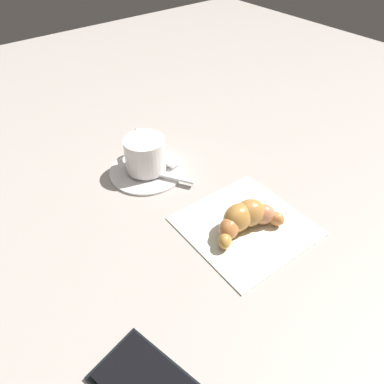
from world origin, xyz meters
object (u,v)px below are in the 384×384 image
Objects in this scene: croissant at (245,218)px; napkin at (245,226)px; espresso_cup at (145,153)px; teaspoon at (148,170)px; saucer at (147,170)px; sugar_packet at (161,158)px.

napkin is at bearing -67.63° from croissant.
croissant is at bearing 112.37° from napkin.
espresso_cup is 0.81× the size of teaspoon.
sugar_packet is at bearing -81.40° from saucer.
espresso_cup is at bearing -21.47° from teaspoon.
espresso_cup is 1.39× the size of sugar_packet.
sugar_packet is (0.01, -0.03, 0.01)m from saucer.
teaspoon is at bearing 13.05° from napkin.
espresso_cup is at bearing 11.23° from napkin.
sugar_packet is (0.00, -0.03, -0.03)m from espresso_cup.
teaspoon is (-0.01, 0.00, -0.03)m from espresso_cup.
saucer is 0.20m from croissant.
teaspoon is 1.03× the size of croissant.
espresso_cup is at bearing 9.72° from croissant.
croissant is at bearing -169.92° from saucer.
saucer is 1.08× the size of teaspoon.
saucer is 1.33× the size of espresso_cup.
espresso_cup is at bearing -21.65° from saucer.
saucer is at bearing 158.35° from espresso_cup.
sugar_packet is at bearing 1.74° from napkin.
napkin is (-0.20, -0.04, -0.00)m from saucer.
saucer is at bearing -21.42° from teaspoon.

